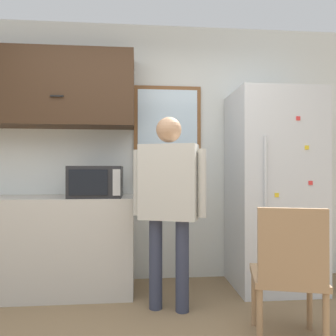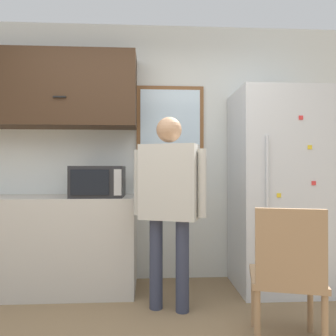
# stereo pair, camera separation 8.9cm
# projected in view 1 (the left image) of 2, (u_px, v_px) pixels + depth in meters

# --- Properties ---
(back_wall) EXTENTS (6.00, 0.06, 2.70)m
(back_wall) POSITION_uv_depth(u_px,v_px,m) (137.00, 152.00, 3.50)
(back_wall) COLOR silver
(back_wall) RESTS_ON ground_plane
(counter) EXTENTS (2.17, 0.61, 0.90)m
(counter) POSITION_uv_depth(u_px,v_px,m) (17.00, 245.00, 3.05)
(counter) COLOR #BCB7AD
(counter) RESTS_ON ground_plane
(upper_cabinets) EXTENTS (2.17, 0.39, 0.74)m
(upper_cabinets) POSITION_uv_depth(u_px,v_px,m) (22.00, 88.00, 3.18)
(upper_cabinets) COLOR #3D2819
(microwave) EXTENTS (0.48, 0.42, 0.29)m
(microwave) POSITION_uv_depth(u_px,v_px,m) (96.00, 182.00, 3.05)
(microwave) COLOR #232326
(microwave) RESTS_ON counter
(person) EXTENTS (0.59, 0.37, 1.59)m
(person) POSITION_uv_depth(u_px,v_px,m) (169.00, 192.00, 2.70)
(person) COLOR #33384C
(person) RESTS_ON ground_plane
(refrigerator) EXTENTS (0.80, 0.72, 1.92)m
(refrigerator) POSITION_uv_depth(u_px,v_px,m) (273.00, 189.00, 3.23)
(refrigerator) COLOR silver
(refrigerator) RESTS_ON ground_plane
(chair) EXTENTS (0.55, 0.55, 0.92)m
(chair) POSITION_uv_depth(u_px,v_px,m) (289.00, 270.00, 2.12)
(chair) COLOR #997551
(chair) RESTS_ON ground_plane
(window) EXTENTS (0.71, 0.05, 1.03)m
(window) POSITION_uv_depth(u_px,v_px,m) (168.00, 134.00, 3.48)
(window) COLOR brown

